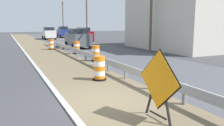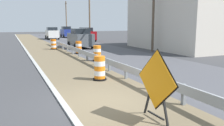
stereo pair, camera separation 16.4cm
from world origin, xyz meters
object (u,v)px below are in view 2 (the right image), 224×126
traffic_barrel_mid (79,48)px  utility_pole_mid (90,15)px  warning_sign_diamond (156,82)px  utility_pole_near (154,0)px  car_mid_far_lane (86,34)px  car_lead_near_lane (52,33)px  traffic_barrel_nearest (100,69)px  car_lead_far_lane (80,38)px  traffic_barrel_far (54,45)px  traffic_barrel_close (97,54)px  car_trailing_near_lane (66,32)px  utility_pole_far (66,18)px

traffic_barrel_mid → utility_pole_mid: size_ratio=0.15×
warning_sign_diamond → utility_pole_near: 17.02m
car_mid_far_lane → car_lead_near_lane: bearing=-152.6°
traffic_barrel_mid → traffic_barrel_nearest: bearing=-100.4°
car_lead_far_lane → traffic_barrel_far: bearing=100.4°
car_lead_far_lane → utility_pole_near: utility_pole_near is taller
traffic_barrel_nearest → car_lead_near_lane: size_ratio=0.25×
traffic_barrel_far → utility_pole_near: 11.20m
car_mid_far_lane → utility_pole_near: utility_pole_near is taller
traffic_barrel_close → car_lead_far_lane: 9.98m
warning_sign_diamond → traffic_barrel_mid: size_ratio=1.76×
car_trailing_near_lane → utility_pole_far: bearing=167.7°
traffic_barrel_mid → traffic_barrel_far: (-1.41, 4.64, -0.03)m
utility_pole_near → utility_pole_far: utility_pole_near is taller
traffic_barrel_close → traffic_barrel_nearest: bearing=-109.3°
traffic_barrel_mid → utility_pole_near: utility_pole_near is taller
warning_sign_diamond → traffic_barrel_close: 10.61m
traffic_barrel_far → utility_pole_mid: 12.81m
warning_sign_diamond → traffic_barrel_close: warning_sign_diamond is taller
traffic_barrel_close → utility_pole_far: 39.11m
car_mid_far_lane → car_trailing_near_lane: bearing=-178.7°
warning_sign_diamond → utility_pole_near: utility_pole_near is taller
traffic_barrel_nearest → utility_pole_mid: bearing=72.3°
traffic_barrel_mid → traffic_barrel_close: bearing=-89.4°
traffic_barrel_nearest → car_trailing_near_lane: car_trailing_near_lane is taller
car_lead_near_lane → car_lead_far_lane: 17.12m
warning_sign_diamond → utility_pole_far: (8.89, 48.73, 3.03)m
car_trailing_near_lane → car_mid_far_lane: size_ratio=0.95×
traffic_barrel_far → car_mid_far_lane: size_ratio=0.23×
utility_pole_near → car_mid_far_lane: bearing=95.8°
traffic_barrel_nearest → car_lead_far_lane: car_lead_far_lane is taller
car_lead_near_lane → traffic_barrel_nearest: bearing=175.5°
warning_sign_diamond → traffic_barrel_nearest: 4.98m
utility_pole_near → utility_pole_far: bearing=90.5°
car_trailing_near_lane → car_lead_far_lane: car_trailing_near_lane is taller
utility_pole_mid → utility_pole_near: bearing=-86.0°
car_mid_far_lane → utility_pole_near: size_ratio=0.49×
traffic_barrel_nearest → utility_pole_mid: utility_pole_mid is taller
traffic_barrel_close → car_lead_near_lane: size_ratio=0.25×
traffic_barrel_nearest → car_lead_far_lane: 15.67m
car_lead_near_lane → car_lead_far_lane: car_lead_far_lane is taller
traffic_barrel_mid → car_trailing_near_lane: bearing=79.2°
traffic_barrel_close → utility_pole_near: (7.03, 3.44, 4.37)m
traffic_barrel_close → traffic_barrel_mid: size_ratio=1.00×
warning_sign_diamond → utility_pole_mid: size_ratio=0.26×
traffic_barrel_mid → car_mid_far_lane: bearing=69.5°
car_lead_far_lane → utility_pole_near: bearing=-139.6°
traffic_barrel_nearest → car_trailing_near_lane: 37.62m
traffic_barrel_close → traffic_barrel_mid: (-0.05, 4.64, 0.00)m
traffic_barrel_nearest → traffic_barrel_far: traffic_barrel_nearest is taller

